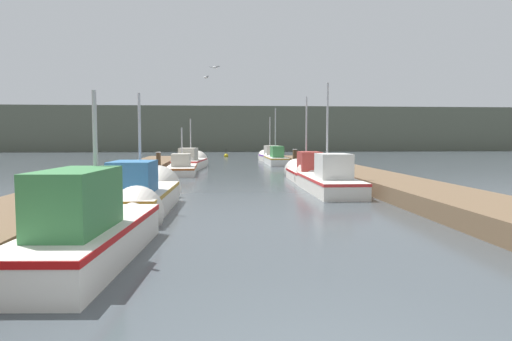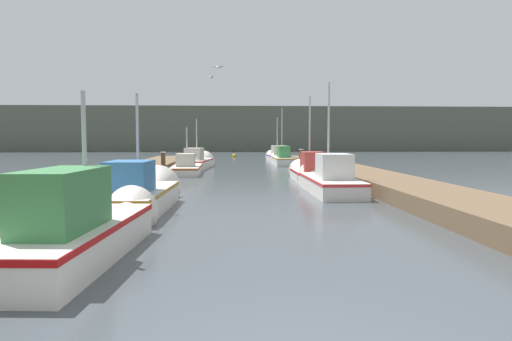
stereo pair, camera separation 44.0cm
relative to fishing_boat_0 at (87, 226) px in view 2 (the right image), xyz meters
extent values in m
cube|color=brown|center=(-2.44, 11.42, -0.26)|extent=(2.58, 40.00, 0.53)
cube|color=brown|center=(8.93, 11.42, -0.26)|extent=(2.58, 40.00, 0.53)
cube|color=#565B4C|center=(3.25, 67.42, 2.85)|extent=(120.00, 16.00, 6.76)
cube|color=silver|center=(-0.03, -0.38, -0.20)|extent=(1.70, 4.74, 0.66)
cube|color=#B31010|center=(-0.03, -0.38, 0.07)|extent=(1.74, 4.77, 0.10)
cone|color=silver|center=(0.17, 2.37, -0.20)|extent=(1.36, 0.97, 1.30)
cube|color=#387A42|center=(-0.07, -0.96, 0.62)|extent=(1.06, 2.00, 0.98)
cylinder|color=#B2B2B7|center=(0.00, -0.04, 1.28)|extent=(0.08, 0.08, 2.31)
cube|color=silver|center=(-0.12, 4.77, -0.20)|extent=(1.87, 4.83, 0.66)
cube|color=#A77A22|center=(-0.12, 4.77, 0.07)|extent=(1.90, 4.86, 0.10)
cone|color=silver|center=(-0.03, 7.63, -0.20)|extent=(1.67, 1.01, 1.64)
cube|color=#2D6699|center=(-0.14, 4.17, 0.55)|extent=(1.14, 1.57, 0.84)
cylinder|color=#B2B2B7|center=(-0.11, 5.13, 1.51)|extent=(0.08, 0.08, 2.76)
cube|color=silver|center=(6.42, 8.96, -0.23)|extent=(1.63, 5.20, 0.60)
cube|color=red|center=(6.42, 8.96, 0.01)|extent=(1.66, 5.23, 0.10)
cone|color=silver|center=(6.41, 12.03, -0.23)|extent=(1.53, 0.95, 1.53)
cube|color=silver|center=(6.43, 8.31, 0.54)|extent=(1.16, 1.47, 0.93)
cylinder|color=#B2B2B7|center=(6.42, 9.35, 1.90)|extent=(0.08, 0.08, 3.66)
cube|color=silver|center=(6.43, 13.38, -0.27)|extent=(1.51, 4.64, 0.51)
cube|color=#B31212|center=(6.43, 13.38, -0.08)|extent=(1.54, 4.67, 0.10)
cone|color=silver|center=(6.47, 16.24, -0.27)|extent=(1.39, 1.12, 1.37)
cube|color=#99332D|center=(6.42, 12.80, 0.46)|extent=(0.98, 1.62, 0.95)
cylinder|color=#B2B2B7|center=(6.43, 13.73, 1.79)|extent=(0.08, 0.08, 3.60)
cube|color=silver|center=(0.02, 18.17, -0.28)|extent=(1.68, 4.73, 0.49)
cube|color=#B15521|center=(0.02, 18.17, -0.10)|extent=(1.71, 4.77, 0.10)
cone|color=silver|center=(-0.04, 21.02, -0.28)|extent=(1.53, 1.02, 1.51)
cube|color=#B2AD9E|center=(0.03, 17.59, 0.32)|extent=(1.04, 1.36, 0.72)
cylinder|color=#B2B2B7|center=(0.01, 18.53, 1.07)|extent=(0.08, 0.08, 2.21)
cube|color=silver|center=(0.18, 23.04, -0.22)|extent=(2.20, 4.91, 0.62)
cube|color=#C93939|center=(0.18, 23.04, 0.03)|extent=(2.23, 4.94, 0.10)
cone|color=silver|center=(0.48, 25.88, -0.22)|extent=(1.71, 1.11, 1.62)
cube|color=#B2AD9E|center=(0.12, 22.45, 0.49)|extent=(1.24, 1.84, 0.80)
cylinder|color=#B2B2B7|center=(0.22, 23.40, 1.48)|extent=(0.08, 0.08, 2.78)
cube|color=silver|center=(6.58, 26.92, -0.23)|extent=(1.37, 5.15, 0.61)
cube|color=#BE8D2C|center=(6.58, 26.92, 0.02)|extent=(1.40, 5.18, 0.10)
cone|color=silver|center=(6.58, 30.05, -0.23)|extent=(1.29, 1.11, 1.29)
cube|color=#387A42|center=(6.58, 26.28, 0.51)|extent=(0.85, 1.98, 0.85)
cylinder|color=#B2B2B7|center=(6.58, 27.31, 1.98)|extent=(0.08, 0.08, 3.81)
cube|color=silver|center=(6.69, 31.66, -0.24)|extent=(1.71, 4.52, 0.57)
cube|color=purple|center=(6.69, 31.66, -0.02)|extent=(1.74, 4.55, 0.10)
cone|color=silver|center=(6.52, 34.31, -0.24)|extent=(1.40, 0.97, 1.35)
cube|color=#B2AD9E|center=(6.73, 31.11, 0.46)|extent=(1.22, 1.74, 0.84)
cylinder|color=#B2B2B7|center=(6.67, 31.99, 1.71)|extent=(0.08, 0.08, 3.35)
cylinder|color=#473523|center=(-1.18, 17.24, 0.11)|extent=(0.25, 0.25, 1.29)
cylinder|color=silver|center=(-1.18, 17.24, 0.78)|extent=(0.28, 0.28, 0.04)
cylinder|color=#473523|center=(7.71, 24.77, 0.08)|extent=(0.31, 0.31, 1.23)
cylinder|color=silver|center=(7.71, 24.77, 0.72)|extent=(0.36, 0.36, 0.04)
cylinder|color=#473523|center=(-1.29, 6.34, 0.07)|extent=(0.25, 0.25, 1.21)
cylinder|color=silver|center=(-1.29, 6.34, 0.70)|extent=(0.29, 0.29, 0.04)
sphere|color=gold|center=(2.91, 41.12, -0.40)|extent=(0.46, 0.46, 0.46)
cylinder|color=black|center=(2.91, 41.12, 0.07)|extent=(0.06, 0.06, 0.50)
ellipsoid|color=white|center=(1.99, 13.69, 4.91)|extent=(0.27, 0.31, 0.12)
cube|color=gray|center=(2.11, 13.62, 4.93)|extent=(0.29, 0.25, 0.07)
cube|color=gray|center=(1.87, 13.76, 4.93)|extent=(0.29, 0.25, 0.07)
ellipsoid|color=white|center=(1.46, 18.15, 5.02)|extent=(0.31, 0.25, 0.12)
cube|color=gray|center=(1.51, 18.02, 5.04)|extent=(0.22, 0.30, 0.07)
cube|color=gray|center=(1.40, 18.27, 5.04)|extent=(0.22, 0.30, 0.07)
camera|label=1|loc=(2.19, -8.32, 1.62)|focal=32.00mm
camera|label=2|loc=(2.63, -8.35, 1.62)|focal=32.00mm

